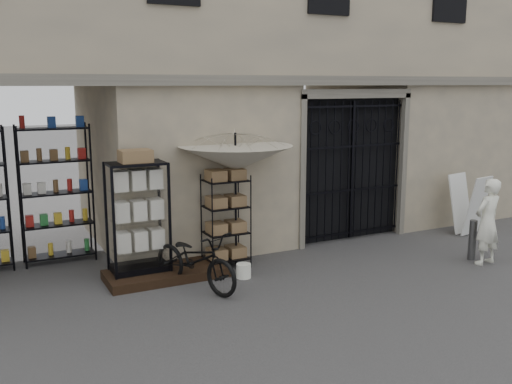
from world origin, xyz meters
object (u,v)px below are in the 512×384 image
display_cabinet (138,223)px  easel_sign (469,204)px  market_umbrella (235,151)px  wire_rack (226,222)px  shopkeeper (484,263)px  bicycle (196,288)px  white_bucket (244,271)px  steel_bollard (472,240)px

display_cabinet → easel_sign: bearing=-0.1°
market_umbrella → easel_sign: (5.31, -0.35, -1.39)m
wire_rack → easel_sign: 5.53m
market_umbrella → shopkeeper: (4.02, -1.98, -2.04)m
bicycle → wire_rack: bearing=19.5°
white_bucket → wire_rack: bearing=91.2°
shopkeeper → easel_sign: easel_sign is taller
shopkeeper → steel_bollard: bearing=-91.5°
wire_rack → white_bucket: (0.01, -0.69, -0.69)m
wire_rack → white_bucket: wire_rack is taller
steel_bollard → white_bucket: bearing=166.8°
wire_rack → easel_sign: (5.52, -0.32, -0.15)m
display_cabinet → wire_rack: 1.56m
shopkeeper → wire_rack: bearing=-31.4°
market_umbrella → shopkeeper: bearing=-26.2°
shopkeeper → bicycle: bearing=-19.6°
steel_bollard → wire_rack: bearing=158.3°
bicycle → easel_sign: (6.39, 0.46, 0.66)m
wire_rack → market_umbrella: market_umbrella is taller
shopkeeper → easel_sign: size_ratio=1.23×
wire_rack → shopkeeper: (4.23, -1.95, -0.81)m
display_cabinet → steel_bollard: bearing=-13.7°
bicycle → easel_sign: 6.44m
steel_bollard → display_cabinet: bearing=163.6°
display_cabinet → shopkeeper: display_cabinet is taller
shopkeeper → display_cabinet: bearing=-25.6°
display_cabinet → bicycle: 1.43m
display_cabinet → white_bucket: size_ratio=7.88×
bicycle → display_cabinet: bearing=107.8°
white_bucket → bicycle: 0.90m
steel_bollard → shopkeeper: steel_bollard is taller
wire_rack → bicycle: (-0.88, -0.78, -0.81)m
wire_rack → white_bucket: 0.97m
market_umbrella → display_cabinet: bearing=-180.0°
white_bucket → shopkeeper: 4.40m
market_umbrella → steel_bollard: (4.00, -1.70, -1.67)m
wire_rack → easel_sign: size_ratio=1.30×
display_cabinet → market_umbrella: (1.76, 0.00, 1.08)m
white_bucket → display_cabinet: bearing=155.4°
display_cabinet → shopkeeper: bearing=-16.2°
shopkeeper → easel_sign: 2.18m
display_cabinet → wire_rack: size_ratio=1.19×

